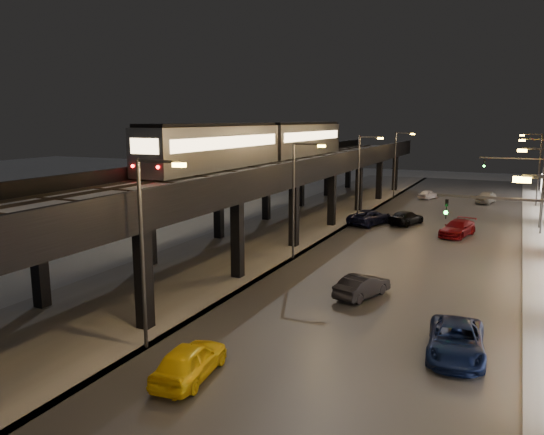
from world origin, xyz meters
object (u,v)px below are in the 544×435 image
at_px(car_mid_silver, 370,218).
at_px(car_onc_red, 486,198).
at_px(car_far_white, 428,195).
at_px(car_mid_dark, 406,218).
at_px(car_near_white, 362,287).
at_px(car_onc_white, 458,229).
at_px(car_onc_dark, 456,342).
at_px(subway_train, 265,142).
at_px(car_taxi, 190,362).

relative_size(car_mid_silver, car_onc_red, 1.23).
bearing_deg(car_far_white, car_onc_red, -165.23).
xyz_separation_m(car_mid_silver, car_mid_dark, (3.40, 1.50, -0.06)).
distance_m(car_near_white, car_onc_white, 20.76).
distance_m(car_onc_dark, car_onc_white, 26.82).
bearing_deg(car_mid_dark, car_near_white, 111.46).
height_order(subway_train, car_near_white, subway_train).
xyz_separation_m(car_far_white, car_onc_white, (6.19, -22.83, 0.13)).
distance_m(car_taxi, car_onc_dark, 11.98).
bearing_deg(car_onc_white, subway_train, -157.88).
bearing_deg(car_taxi, car_mid_dark, -99.40).
height_order(subway_train, car_mid_silver, subway_train).
bearing_deg(car_far_white, car_mid_silver, 101.88).
bearing_deg(car_mid_silver, car_taxi, 109.95).
xyz_separation_m(car_mid_silver, car_onc_dark, (11.49, -28.70, -0.03)).
relative_size(car_mid_silver, car_onc_white, 1.08).
bearing_deg(car_far_white, car_onc_dark, 119.17).
relative_size(car_far_white, car_onc_white, 0.70).
bearing_deg(car_near_white, car_onc_red, -77.87).
bearing_deg(car_far_white, car_mid_dark, 111.36).
xyz_separation_m(car_near_white, car_onc_red, (4.55, 42.77, 0.07)).
xyz_separation_m(car_taxi, car_onc_white, (7.13, 33.54, -0.02)).
bearing_deg(car_onc_dark, car_mid_dark, 99.46).
height_order(subway_train, car_onc_dark, subway_train).
height_order(subway_train, car_onc_white, subway_train).
bearing_deg(car_onc_dark, car_onc_white, 90.24).
bearing_deg(car_onc_white, car_far_white, 119.46).
xyz_separation_m(car_taxi, car_near_white, (3.75, 13.05, -0.06)).
bearing_deg(car_near_white, car_taxi, 92.20).
bearing_deg(car_far_white, subway_train, 83.11).
height_order(car_taxi, car_onc_red, car_onc_red).
height_order(car_near_white, car_far_white, car_near_white).
bearing_deg(car_mid_dark, car_mid_silver, 40.48).
height_order(car_mid_silver, car_onc_dark, car_mid_silver).
relative_size(subway_train, car_mid_dark, 7.78).
bearing_deg(car_onc_red, car_onc_dark, -77.25).
bearing_deg(car_onc_dark, subway_train, 125.76).
bearing_deg(car_near_white, car_onc_dark, 152.66).
relative_size(car_mid_dark, car_far_white, 1.36).
relative_size(subway_train, car_far_white, 10.61).
bearing_deg(subway_train, car_mid_silver, 25.16).
xyz_separation_m(car_taxi, car_onc_red, (8.30, 55.83, 0.01)).
height_order(car_mid_dark, car_onc_dark, car_onc_dark).
distance_m(car_far_white, car_onc_dark, 50.31).
relative_size(car_taxi, car_mid_silver, 0.81).
relative_size(car_taxi, car_onc_red, 0.99).
bearing_deg(car_mid_dark, car_far_white, -70.97).
xyz_separation_m(car_taxi, car_onc_dark, (9.83, 6.86, -0.02)).
relative_size(car_mid_silver, car_mid_dark, 1.13).
bearing_deg(car_onc_red, car_mid_silver, -105.20).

